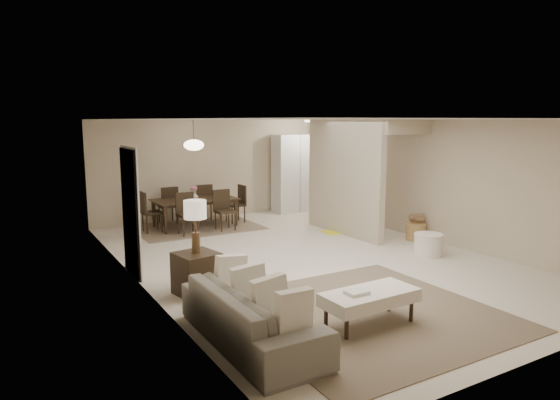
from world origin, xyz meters
TOP-DOWN VIEW (x-y plane):
  - floor at (0.00, 0.00)m, footprint 9.00×9.00m
  - ceiling at (0.00, 0.00)m, footprint 9.00×9.00m
  - back_wall at (0.00, 4.50)m, footprint 6.00×0.00m
  - left_wall at (-3.00, 0.00)m, footprint 0.00×9.00m
  - right_wall at (3.00, 0.00)m, footprint 0.00×9.00m
  - partition at (1.80, 1.25)m, footprint 0.15×2.50m
  - doorway at (-2.97, 0.60)m, footprint 0.04×0.90m
  - pantry_cabinet at (2.35, 4.15)m, footprint 1.20×0.55m
  - flush_light at (2.30, 3.20)m, footprint 0.44×0.44m
  - living_rug at (-0.78, -2.61)m, footprint 3.20×3.20m
  - sofa at (-2.45, -2.61)m, footprint 2.19×0.86m
  - ottoman_bench at (-0.98, -2.91)m, footprint 1.22×0.58m
  - side_table at (-2.40, -0.80)m, footprint 0.64×0.64m
  - table_lamp at (-2.40, -0.80)m, footprint 0.32×0.32m
  - round_pouf at (2.03, -1.02)m, footprint 0.53×0.53m
  - wicker_basket at (2.75, 0.00)m, footprint 0.55×0.55m
  - dining_rug at (-0.77, 3.53)m, footprint 2.80×2.10m
  - dining_table at (-0.77, 3.53)m, footprint 1.90×1.07m
  - dining_chairs at (-0.77, 3.53)m, footprint 2.47×1.80m
  - vase at (-0.77, 3.53)m, footprint 0.16×0.16m
  - yellow_mat at (1.86, 1.42)m, footprint 0.84×0.56m
  - pendant_light at (-0.77, 3.53)m, footprint 0.46×0.46m

SIDE VIEW (x-z plane):
  - floor at x=0.00m, z-range 0.00..0.00m
  - living_rug at x=-0.78m, z-range 0.00..0.01m
  - dining_rug at x=-0.77m, z-range 0.00..0.01m
  - yellow_mat at x=1.86m, z-range 0.00..0.01m
  - wicker_basket at x=2.75m, z-range 0.00..0.36m
  - round_pouf at x=2.03m, z-range 0.00..0.41m
  - side_table at x=-2.40m, z-range 0.00..0.61m
  - sofa at x=-2.45m, z-range 0.00..0.64m
  - dining_table at x=-0.77m, z-range 0.00..0.67m
  - ottoman_bench at x=-0.98m, z-range 0.13..0.56m
  - dining_chairs at x=-0.77m, z-range 0.00..0.92m
  - vase at x=-0.77m, z-range 0.67..0.82m
  - doorway at x=-2.97m, z-range 0.00..2.04m
  - pantry_cabinet at x=2.35m, z-range 0.00..2.10m
  - table_lamp at x=-2.40m, z-range 0.79..1.55m
  - back_wall at x=0.00m, z-range -1.75..4.25m
  - left_wall at x=-3.00m, z-range -3.25..5.75m
  - right_wall at x=3.00m, z-range -3.25..5.75m
  - partition at x=1.80m, z-range 0.00..2.50m
  - pendant_light at x=-0.77m, z-range 1.57..2.27m
  - flush_light at x=2.30m, z-range 2.44..2.48m
  - ceiling at x=0.00m, z-range 2.50..2.50m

